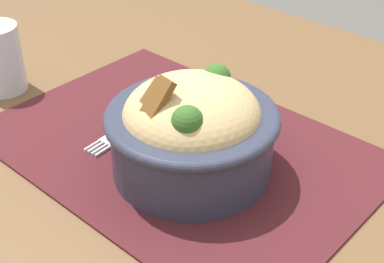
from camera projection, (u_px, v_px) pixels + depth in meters
The scene contains 5 objects.
table at pixel (180, 191), 0.69m from camera, with size 1.21×0.87×0.76m.
placemat at pixel (180, 148), 0.66m from camera, with size 0.44×0.31×0.00m, color #47191E.
bowl at pixel (192, 129), 0.59m from camera, with size 0.21×0.21×0.12m.
fork at pixel (124, 132), 0.68m from camera, with size 0.03×0.13×0.00m.
drinking_glass at pixel (0, 62), 0.75m from camera, with size 0.06×0.06×0.09m.
Camera 1 is at (-0.37, 0.38, 1.14)m, focal length 52.37 mm.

